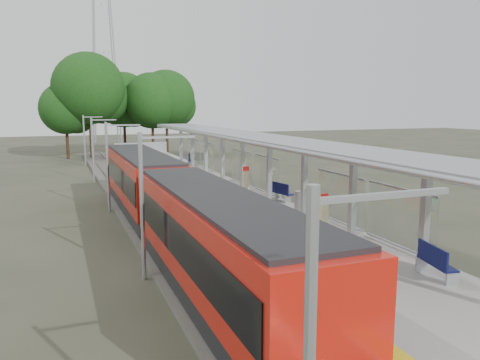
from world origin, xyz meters
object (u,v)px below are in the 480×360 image
object	(u,v)px
train	(168,201)
bench_mid	(281,191)
bench_near	(435,261)
info_pillar_far	(246,184)
litter_bin	(299,201)
bench_far	(191,159)
info_pillar_near	(324,219)

from	to	relation	value
train	bench_mid	world-z (taller)	train
bench_near	info_pillar_far	distance (m)	14.37
bench_near	litter_bin	xyz separation A→B (m)	(0.74, 10.09, -0.07)
info_pillar_far	bench_mid	bearing A→B (deg)	-47.35
bench_far	bench_near	bearing A→B (deg)	-72.71
bench_near	litter_bin	world-z (taller)	bench_near
train	litter_bin	bearing A→B (deg)	2.25
train	info_pillar_far	world-z (taller)	train
train	bench_mid	size ratio (longest dim) A/B	17.06
bench_near	info_pillar_far	xyz separation A→B (m)	(-0.48, 14.36, 0.22)
bench_near	train	bearing A→B (deg)	134.53
bench_near	bench_far	world-z (taller)	bench_far
bench_far	info_pillar_far	xyz separation A→B (m)	(-1.09, -16.10, 0.22)
bench_mid	info_pillar_near	xyz separation A→B (m)	(-1.76, -7.38, 0.24)
train	bench_near	world-z (taller)	train
train	bench_mid	distance (m)	7.63
bench_mid	info_pillar_far	bearing A→B (deg)	117.07
bench_near	info_pillar_far	size ratio (longest dim) A/B	0.90
bench_mid	litter_bin	world-z (taller)	bench_mid
bench_mid	info_pillar_far	world-z (taller)	info_pillar_far
info_pillar_near	litter_bin	world-z (taller)	info_pillar_near
bench_near	litter_bin	size ratio (longest dim) A/B	1.65
bench_mid	litter_bin	distance (m)	2.48
bench_far	info_pillar_near	distance (m)	25.32
bench_far	info_pillar_far	bearing A→B (deg)	-75.43
bench_near	info_pillar_near	size ratio (longest dim) A/B	0.90
info_pillar_near	litter_bin	bearing A→B (deg)	58.98
train	bench_far	xyz separation A→B (m)	(6.76, 20.64, -0.48)
train	bench_near	distance (m)	11.60
train	bench_far	size ratio (longest dim) A/B	16.52
litter_bin	train	bearing A→B (deg)	-177.75
bench_far	info_pillar_far	distance (m)	16.14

